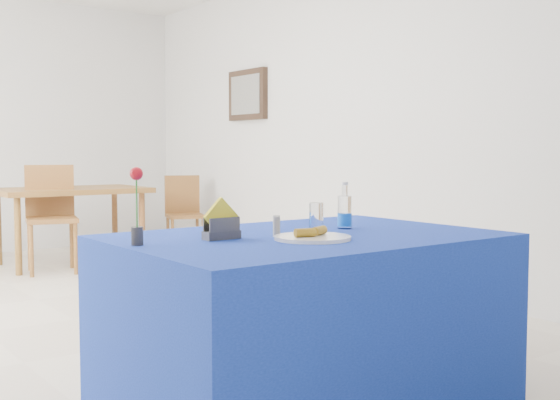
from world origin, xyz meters
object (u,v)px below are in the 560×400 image
(chair_bg_left, at_px, (51,210))
(blue_table, at_px, (306,322))
(water_bottle, at_px, (345,213))
(oak_table, at_px, (70,196))
(chair_bg_right, at_px, (184,209))
(plate, at_px, (312,238))

(chair_bg_left, bearing_deg, blue_table, -79.25)
(water_bottle, xyz_separation_m, chair_bg_left, (-0.01, 4.06, -0.26))
(water_bottle, height_order, oak_table, water_bottle)
(blue_table, xyz_separation_m, oak_table, (0.57, 4.43, 0.30))
(chair_bg_left, bearing_deg, oak_table, 59.48)
(water_bottle, xyz_separation_m, chair_bg_right, (1.52, 4.31, -0.34))
(plate, bearing_deg, oak_table, 81.87)
(oak_table, bearing_deg, blue_table, -97.31)
(water_bottle, bearing_deg, chair_bg_left, 90.19)
(water_bottle, distance_m, chair_bg_right, 4.58)
(chair_bg_left, bearing_deg, chair_bg_right, 23.75)
(blue_table, height_order, oak_table, blue_table)
(water_bottle, relative_size, chair_bg_right, 0.25)
(plate, relative_size, water_bottle, 1.45)
(blue_table, xyz_separation_m, chair_bg_left, (0.28, 4.14, 0.19))
(oak_table, height_order, chair_bg_right, chair_bg_right)
(oak_table, distance_m, chair_bg_left, 0.42)
(blue_table, bearing_deg, water_bottle, 15.58)
(blue_table, distance_m, water_bottle, 0.54)
(blue_table, bearing_deg, chair_bg_right, 67.61)
(chair_bg_right, bearing_deg, water_bottle, -90.48)
(blue_table, relative_size, oak_table, 1.12)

